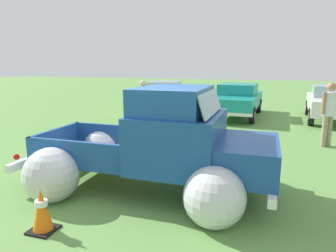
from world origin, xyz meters
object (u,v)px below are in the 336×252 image
Objects in this scene: show_car_2 at (333,102)px; spectator_2 at (143,99)px; spectator_1 at (176,112)px; vintage_pickup_truck at (165,151)px; spectator_0 at (329,110)px; lane_cone_0 at (42,210)px; show_car_0 at (163,95)px; show_car_1 at (237,99)px.

spectator_2 is at bearing -63.88° from show_car_2.
spectator_2 is at bearing -48.73° from spectator_1.
vintage_pickup_truck is 2.56× the size of spectator_0.
vintage_pickup_truck reaches higher than lane_cone_0.
spectator_2 is (-2.85, 5.86, 0.20)m from vintage_pickup_truck.
spectator_2 is 7.90m from lane_cone_0.
show_car_2 is 11.92m from lane_cone_0.
show_car_2 is 2.35× the size of spectator_0.
spectator_2 is at bearing 38.16° from spectator_0.
vintage_pickup_truck is 9.84m from show_car_0.
show_car_2 is at bearing 29.66° from spectator_2.
lane_cone_0 is at bearing -5.65° from show_car_1.
spectator_1 is at bearing 62.50° from spectator_0.
spectator_1 is (-4.18, -0.78, -0.13)m from spectator_0.
show_car_0 is at bearing -95.80° from show_car_1.
spectator_1 reaches higher than show_car_1.
spectator_0 is at bearing 45.26° from show_car_0.
spectator_0 is (6.58, -4.95, 0.25)m from show_car_0.
spectator_0 reaches higher than spectator_2.
vintage_pickup_truck is at bearing 11.36° from show_car_0.
show_car_1 is 1.10× the size of show_car_2.
show_car_2 is (3.79, 0.06, -0.00)m from show_car_1.
spectator_1 is (2.40, -5.73, 0.13)m from show_car_0.
spectator_0 is 6.38m from spectator_2.
show_car_1 is at bearing -4.51° from spectator_0.
spectator_1 is 5.44m from lane_cone_0.
show_car_0 is at bearing 109.14° from vintage_pickup_truck.
spectator_2 reaches higher than show_car_0.
spectator_0 is at bearing -7.55° from show_car_2.
show_car_0 is at bearing -67.31° from spectator_1.
show_car_0 is 7.50× the size of lane_cone_0.
spectator_1 reaches higher than show_car_2.
spectator_1 is at bearing -10.78° from show_car_1.
spectator_0 is 1.08× the size of spectator_2.
show_car_0 is 6.21m from spectator_1.
lane_cone_0 is (-4.54, -6.18, -0.73)m from spectator_0.
vintage_pickup_truck is 7.34× the size of lane_cone_0.
show_car_1 is 5.31m from spectator_1.
vintage_pickup_truck is at bearing -22.00° from show_car_2.
show_car_0 and show_car_1 have the same top height.
show_car_1 is 10.68m from lane_cone_0.
spectator_2 is at bearing 102.18° from lane_cone_0.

